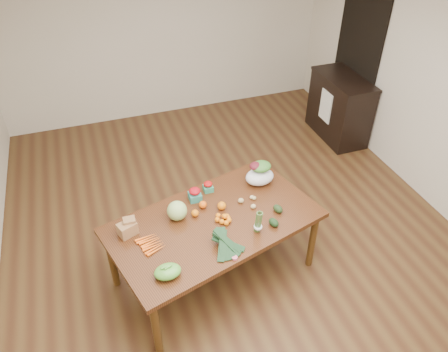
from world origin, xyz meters
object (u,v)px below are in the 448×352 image
object	(u,v)px
dining_table	(215,248)
asparagus_bundle	(258,222)
cabinet	(340,108)
salad_bag	(260,174)
mandarin_cluster	(225,217)
kale_bunch	(228,245)
paper_bag	(127,228)
cabbage	(177,211)

from	to	relation	value
dining_table	asparagus_bundle	world-z (taller)	asparagus_bundle
cabinet	salad_bag	bearing A→B (deg)	-141.01
salad_bag	mandarin_cluster	bearing A→B (deg)	-141.61
dining_table	asparagus_bundle	xyz separation A→B (m)	(0.33, -0.27, 0.50)
cabinet	kale_bunch	size ratio (longest dim) A/B	2.55
mandarin_cluster	salad_bag	distance (m)	0.67
paper_bag	cabbage	bearing A→B (deg)	6.92
dining_table	paper_bag	xyz separation A→B (m)	(-0.79, 0.09, 0.45)
cabbage	kale_bunch	world-z (taller)	cabbage
dining_table	mandarin_cluster	world-z (taller)	mandarin_cluster
cabbage	paper_bag	bearing A→B (deg)	-173.08
dining_table	cabbage	bearing A→B (deg)	139.36
dining_table	cabbage	size ratio (longest dim) A/B	10.33
asparagus_bundle	kale_bunch	bearing A→B (deg)	-173.38
cabinet	cabbage	world-z (taller)	cabinet
mandarin_cluster	kale_bunch	world-z (taller)	kale_bunch
kale_bunch	salad_bag	xyz separation A→B (m)	(0.63, 0.80, 0.04)
mandarin_cluster	salad_bag	world-z (taller)	salad_bag
salad_bag	cabbage	bearing A→B (deg)	-165.61
dining_table	cabbage	world-z (taller)	cabbage
dining_table	paper_bag	bearing A→B (deg)	157.97
dining_table	asparagus_bundle	bearing A→B (deg)	-54.93
cabbage	salad_bag	distance (m)	0.97
cabinet	asparagus_bundle	world-z (taller)	asparagus_bundle
cabinet	asparagus_bundle	distance (m)	3.21
paper_bag	cabbage	size ratio (longest dim) A/B	1.14
cabinet	mandarin_cluster	bearing A→B (deg)	-141.14
salad_bag	paper_bag	bearing A→B (deg)	-168.09
cabinet	kale_bunch	world-z (taller)	cabinet
kale_bunch	salad_bag	bearing A→B (deg)	36.04
cabinet	salad_bag	size ratio (longest dim) A/B	3.40
cabbage	kale_bunch	bearing A→B (deg)	-61.01
cabbage	asparagus_bundle	size ratio (longest dim) A/B	0.75
cabinet	paper_bag	size ratio (longest dim) A/B	4.75
cabbage	mandarin_cluster	xyz separation A→B (m)	(0.41, -0.18, -0.05)
dining_table	salad_bag	distance (m)	0.88
paper_bag	mandarin_cluster	size ratio (longest dim) A/B	1.19
paper_bag	salad_bag	xyz separation A→B (m)	(1.41, 0.30, 0.04)
cabbage	salad_bag	size ratio (longest dim) A/B	0.63
cabbage	salad_bag	world-z (taller)	salad_bag
mandarin_cluster	kale_bunch	distance (m)	0.39
mandarin_cluster	asparagus_bundle	distance (m)	0.35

